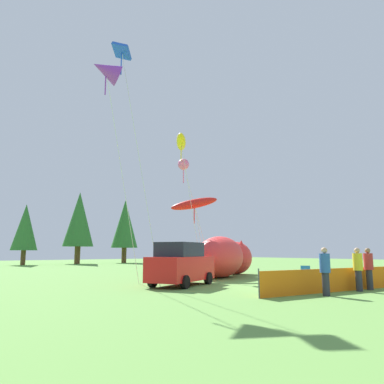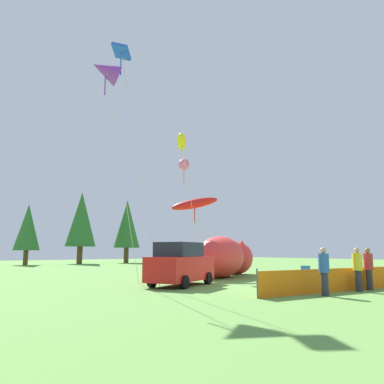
{
  "view_description": "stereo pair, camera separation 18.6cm",
  "coord_description": "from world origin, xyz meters",
  "px_view_note": "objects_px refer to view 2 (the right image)",
  "views": [
    {
      "loc": [
        -14.14,
        -11.79,
        1.68
      ],
      "look_at": [
        -1.43,
        4.78,
        4.97
      ],
      "focal_mm": 35.0,
      "sensor_mm": 36.0,
      "label": 1
    },
    {
      "loc": [
        -13.99,
        -11.9,
        1.68
      ],
      "look_at": [
        -1.43,
        4.78,
        4.97
      ],
      "focal_mm": 35.0,
      "sensor_mm": 36.0,
      "label": 2
    }
  ],
  "objects_px": {
    "spectator_in_blue_shirt": "(358,267)",
    "kite_blue_box": "(122,57)",
    "kite_purple_delta": "(106,71)",
    "spectator_in_white_shirt": "(324,269)",
    "kite_yellow_hero": "(182,142)",
    "parked_car": "(181,264)",
    "kite_pink_octopus": "(184,165)",
    "folding_chair": "(306,273)",
    "kite_red_lizard": "(195,204)",
    "inflatable_cat": "(225,258)",
    "spectator_in_grey_shirt": "(369,267)"
  },
  "relations": [
    {
      "from": "spectator_in_blue_shirt",
      "to": "kite_blue_box",
      "type": "distance_m",
      "value": 15.15
    },
    {
      "from": "kite_purple_delta",
      "to": "spectator_in_white_shirt",
      "type": "bearing_deg",
      "value": -55.25
    },
    {
      "from": "kite_yellow_hero",
      "to": "kite_purple_delta",
      "type": "bearing_deg",
      "value": -157.44
    },
    {
      "from": "parked_car",
      "to": "kite_pink_octopus",
      "type": "bearing_deg",
      "value": 25.87
    },
    {
      "from": "spectator_in_white_shirt",
      "to": "kite_yellow_hero",
      "type": "relative_size",
      "value": 0.19
    },
    {
      "from": "folding_chair",
      "to": "spectator_in_blue_shirt",
      "type": "relative_size",
      "value": 0.5
    },
    {
      "from": "kite_blue_box",
      "to": "kite_yellow_hero",
      "type": "bearing_deg",
      "value": 25.49
    },
    {
      "from": "spectator_in_blue_shirt",
      "to": "kite_purple_delta",
      "type": "height_order",
      "value": "kite_purple_delta"
    },
    {
      "from": "kite_red_lizard",
      "to": "parked_car",
      "type": "bearing_deg",
      "value": -134.37
    },
    {
      "from": "kite_pink_octopus",
      "to": "kite_blue_box",
      "type": "relative_size",
      "value": 0.64
    },
    {
      "from": "spectator_in_white_shirt",
      "to": "kite_red_lizard",
      "type": "distance_m",
      "value": 11.44
    },
    {
      "from": "kite_red_lizard",
      "to": "folding_chair",
      "type": "bearing_deg",
      "value": -73.47
    },
    {
      "from": "kite_purple_delta",
      "to": "kite_blue_box",
      "type": "height_order",
      "value": "kite_blue_box"
    },
    {
      "from": "kite_yellow_hero",
      "to": "kite_purple_delta",
      "type": "distance_m",
      "value": 7.42
    },
    {
      "from": "kite_pink_octopus",
      "to": "kite_red_lizard",
      "type": "bearing_deg",
      "value": -73.83
    },
    {
      "from": "inflatable_cat",
      "to": "kite_pink_octopus",
      "type": "height_order",
      "value": "kite_pink_octopus"
    },
    {
      "from": "spectator_in_grey_shirt",
      "to": "parked_car",
      "type": "bearing_deg",
      "value": 129.28
    },
    {
      "from": "kite_yellow_hero",
      "to": "kite_red_lizard",
      "type": "bearing_deg",
      "value": -11.03
    },
    {
      "from": "folding_chair",
      "to": "spectator_in_grey_shirt",
      "type": "xyz_separation_m",
      "value": [
        -0.56,
        -3.69,
        0.44
      ]
    },
    {
      "from": "spectator_in_grey_shirt",
      "to": "kite_red_lizard",
      "type": "bearing_deg",
      "value": 97.96
    },
    {
      "from": "kite_red_lizard",
      "to": "kite_purple_delta",
      "type": "relative_size",
      "value": 0.47
    },
    {
      "from": "parked_car",
      "to": "kite_blue_box",
      "type": "bearing_deg",
      "value": 125.86
    },
    {
      "from": "spectator_in_white_shirt",
      "to": "kite_red_lizard",
      "type": "relative_size",
      "value": 0.34
    },
    {
      "from": "kite_pink_octopus",
      "to": "kite_blue_box",
      "type": "distance_m",
      "value": 8.41
    },
    {
      "from": "folding_chair",
      "to": "spectator_in_blue_shirt",
      "type": "xyz_separation_m",
      "value": [
        -1.49,
        -3.72,
        0.44
      ]
    },
    {
      "from": "kite_purple_delta",
      "to": "kite_red_lizard",
      "type": "bearing_deg",
      "value": 18.77
    },
    {
      "from": "spectator_in_white_shirt",
      "to": "kite_purple_delta",
      "type": "bearing_deg",
      "value": 124.75
    },
    {
      "from": "parked_car",
      "to": "inflatable_cat",
      "type": "distance_m",
      "value": 6.89
    },
    {
      "from": "spectator_in_grey_shirt",
      "to": "spectator_in_white_shirt",
      "type": "bearing_deg",
      "value": -178.41
    },
    {
      "from": "spectator_in_grey_shirt",
      "to": "kite_purple_delta",
      "type": "height_order",
      "value": "kite_purple_delta"
    },
    {
      "from": "folding_chair",
      "to": "kite_red_lizard",
      "type": "xyz_separation_m",
      "value": [
        -2.04,
        6.86,
        4.15
      ]
    },
    {
      "from": "parked_car",
      "to": "kite_blue_box",
      "type": "xyz_separation_m",
      "value": [
        -2.79,
        1.42,
        10.59
      ]
    },
    {
      "from": "inflatable_cat",
      "to": "kite_purple_delta",
      "type": "relative_size",
      "value": 0.66
    },
    {
      "from": "inflatable_cat",
      "to": "kite_yellow_hero",
      "type": "relative_size",
      "value": 0.81
    },
    {
      "from": "parked_car",
      "to": "kite_yellow_hero",
      "type": "bearing_deg",
      "value": 27.51
    },
    {
      "from": "spectator_in_white_shirt",
      "to": "folding_chair",
      "type": "bearing_deg",
      "value": 43.47
    },
    {
      "from": "spectator_in_blue_shirt",
      "to": "inflatable_cat",
      "type": "bearing_deg",
      "value": 81.34
    },
    {
      "from": "kite_yellow_hero",
      "to": "spectator_in_grey_shirt",
      "type": "bearing_deg",
      "value": -77.34
    },
    {
      "from": "inflatable_cat",
      "to": "spectator_in_grey_shirt",
      "type": "relative_size",
      "value": 4.17
    },
    {
      "from": "folding_chair",
      "to": "kite_purple_delta",
      "type": "height_order",
      "value": "kite_purple_delta"
    },
    {
      "from": "inflatable_cat",
      "to": "spectator_in_blue_shirt",
      "type": "bearing_deg",
      "value": -129.32
    },
    {
      "from": "folding_chair",
      "to": "kite_red_lizard",
      "type": "distance_m",
      "value": 8.27
    },
    {
      "from": "inflatable_cat",
      "to": "kite_red_lizard",
      "type": "distance_m",
      "value": 4.1
    },
    {
      "from": "parked_car",
      "to": "spectator_in_white_shirt",
      "type": "relative_size",
      "value": 2.54
    },
    {
      "from": "spectator_in_white_shirt",
      "to": "kite_blue_box",
      "type": "bearing_deg",
      "value": 120.28
    },
    {
      "from": "spectator_in_white_shirt",
      "to": "kite_pink_octopus",
      "type": "relative_size",
      "value": 0.23
    },
    {
      "from": "kite_yellow_hero",
      "to": "kite_pink_octopus",
      "type": "relative_size",
      "value": 1.18
    },
    {
      "from": "spectator_in_blue_shirt",
      "to": "kite_red_lizard",
      "type": "xyz_separation_m",
      "value": [
        -0.54,
        10.58,
        3.71
      ]
    },
    {
      "from": "spectator_in_blue_shirt",
      "to": "kite_blue_box",
      "type": "height_order",
      "value": "kite_blue_box"
    },
    {
      "from": "folding_chair",
      "to": "kite_pink_octopus",
      "type": "relative_size",
      "value": 0.12
    }
  ]
}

